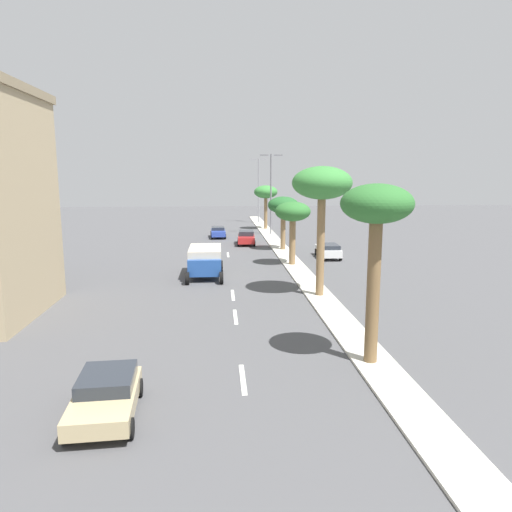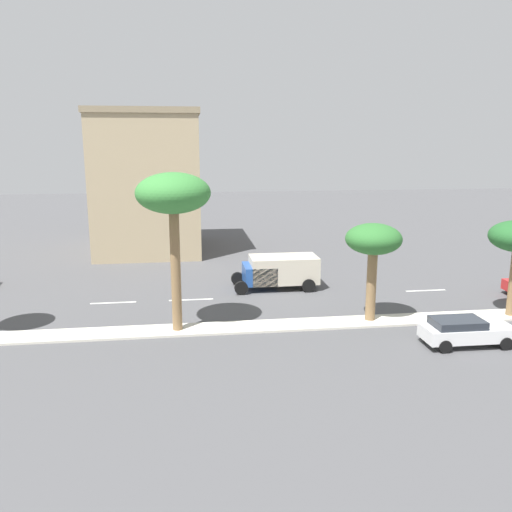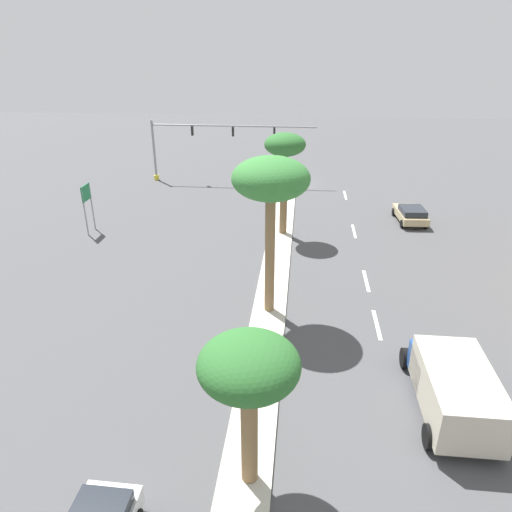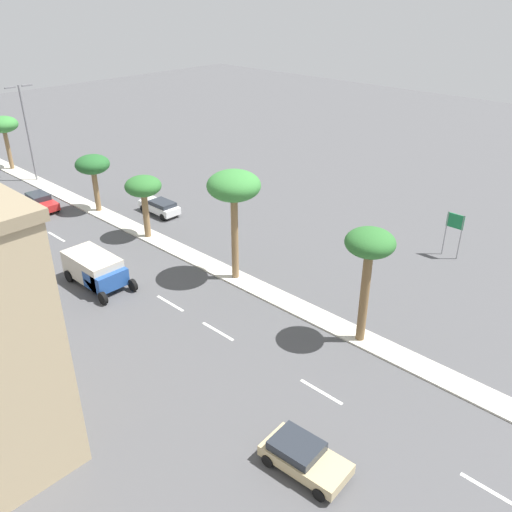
# 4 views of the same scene
# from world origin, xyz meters

# --- Properties ---
(ground_plane) EXTENTS (160.00, 160.00, 0.00)m
(ground_plane) POSITION_xyz_m (0.00, 32.19, 0.00)
(ground_plane) COLOR #4C4C4F
(lane_stripe_left) EXTENTS (0.20, 2.80, 0.01)m
(lane_stripe_left) POSITION_xyz_m (-5.62, 4.00, 0.01)
(lane_stripe_left) COLOR silver
(lane_stripe_left) RESTS_ON ground
(lane_stripe_trailing) EXTENTS (0.20, 2.80, 0.01)m
(lane_stripe_trailing) POSITION_xyz_m (-5.62, 13.31, 0.01)
(lane_stripe_trailing) COLOR silver
(lane_stripe_trailing) RESTS_ON ground
(lane_stripe_leading) EXTENTS (0.20, 2.80, 0.01)m
(lane_stripe_leading) POSITION_xyz_m (-5.62, 21.53, 0.01)
(lane_stripe_leading) COLOR silver
(lane_stripe_leading) RESTS_ON ground
(lane_stripe_outboard) EXTENTS (0.20, 2.80, 0.01)m
(lane_stripe_outboard) POSITION_xyz_m (-5.62, 26.37, 0.01)
(lane_stripe_outboard) COLOR silver
(lane_stripe_outboard) RESTS_ON ground
(traffic_signal_gantry) EXTENTS (16.82, 0.53, 6.15)m
(traffic_signal_gantry) POSITION_xyz_m (9.28, 0.45, 4.07)
(traffic_signal_gantry) COLOR gray
(traffic_signal_gantry) RESTS_ON ground
(directional_road_sign) EXTENTS (0.10, 1.40, 3.70)m
(directional_road_sign) POSITION_xyz_m (14.41, 15.50, 2.66)
(directional_road_sign) COLOR gray
(directional_road_sign) RESTS_ON ground
(palm_tree_center) EXTENTS (2.91, 2.91, 7.43)m
(palm_tree_center) POSITION_xyz_m (-0.18, 14.43, 6.33)
(palm_tree_center) COLOR brown
(palm_tree_center) RESTS_ON median_curb
(palm_tree_inboard) EXTENTS (3.79, 3.79, 8.27)m
(palm_tree_inboard) POSITION_xyz_m (0.01, 25.60, 7.13)
(palm_tree_inboard) COLOR olive
(palm_tree_inboard) RESTS_ON median_curb
(palm_tree_mid) EXTENTS (3.07, 3.07, 5.44)m
(palm_tree_mid) POSITION_xyz_m (-0.15, 36.27, 4.53)
(palm_tree_mid) COLOR olive
(palm_tree_mid) RESTS_ON median_curb
(sedan_tan_rear) EXTENTS (2.30, 4.15, 1.33)m
(sedan_tan_rear) POSITION_xyz_m (-10.28, 10.86, 0.72)
(sedan_tan_rear) COLOR tan
(sedan_tan_rear) RESTS_ON ground
(box_truck) EXTENTS (2.74, 5.81, 2.23)m
(box_truck) POSITION_xyz_m (-7.58, 32.31, 1.25)
(box_truck) COLOR #234C99
(box_truck) RESTS_ON ground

